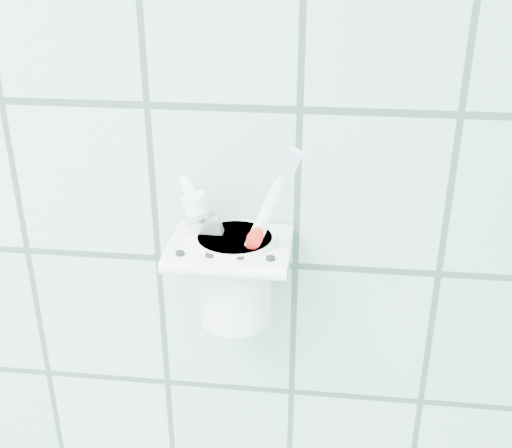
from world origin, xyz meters
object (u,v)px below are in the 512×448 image
holder_bracket (230,249)px  cup (235,275)px  toothbrush_pink (245,215)px  toothbrush_orange (219,218)px  toothpaste_tube (230,239)px  toothbrush_blue (236,203)px

holder_bracket → cup: same height
toothbrush_pink → cup: bearing=160.4°
toothbrush_orange → toothpaste_tube: (0.01, 0.01, -0.03)m
holder_bracket → toothpaste_tube: 0.02m
cup → toothbrush_orange: (-0.01, 0.00, 0.06)m
toothpaste_tube → toothbrush_pink: bearing=-45.0°
toothbrush_orange → toothpaste_tube: 0.03m
toothbrush_orange → cup: bearing=6.0°
cup → toothpaste_tube: toothpaste_tube is taller
toothpaste_tube → cup: bearing=-61.5°
holder_bracket → toothbrush_blue: 0.04m
toothbrush_blue → toothbrush_orange: (-0.01, -0.02, -0.01)m
cup → toothbrush_pink: toothbrush_pink is taller
holder_bracket → toothpaste_tube: toothpaste_tube is taller
toothbrush_pink → toothpaste_tube: bearing=140.1°
cup → toothpaste_tube: (-0.01, 0.01, 0.03)m
toothbrush_pink → toothpaste_tube: toothbrush_pink is taller
toothbrush_blue → toothbrush_orange: size_ratio=1.07×
holder_bracket → toothbrush_orange: (-0.01, 0.00, 0.03)m
toothbrush_pink → toothbrush_blue: 0.02m
toothbrush_blue → toothbrush_pink: bearing=-54.8°
toothbrush_orange → toothpaste_tube: bearing=67.4°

